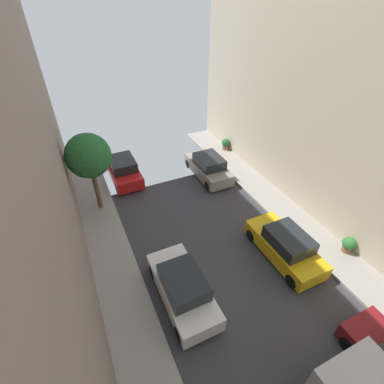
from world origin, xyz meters
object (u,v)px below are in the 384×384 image
(parked_car_right_2, at_px, (285,246))
(street_tree_0, at_px, (88,156))
(potted_plant_1, at_px, (349,244))
(parked_car_left_2, at_px, (183,288))
(potted_plant_0, at_px, (226,144))
(parked_car_left_3, at_px, (123,169))
(parked_car_right_3, at_px, (208,167))

(parked_car_right_2, bearing_deg, street_tree_0, 134.94)
(potted_plant_1, bearing_deg, parked_car_left_2, 172.33)
(potted_plant_0, bearing_deg, parked_car_right_2, -105.60)
(potted_plant_1, bearing_deg, parked_car_right_2, 158.53)
(parked_car_left_2, bearing_deg, parked_car_left_3, 90.00)
(parked_car_left_3, height_order, potted_plant_0, parked_car_left_3)
(parked_car_right_3, bearing_deg, parked_car_left_2, -123.91)
(parked_car_right_2, xyz_separation_m, potted_plant_1, (2.98, -1.17, -0.10))
(street_tree_0, distance_m, potted_plant_0, 11.31)
(parked_car_right_2, bearing_deg, parked_car_right_3, 90.00)
(potted_plant_0, bearing_deg, street_tree_0, -163.15)
(parked_car_left_3, bearing_deg, parked_car_left_2, -90.00)
(parked_car_left_2, distance_m, potted_plant_0, 13.59)
(street_tree_0, bearing_deg, parked_car_right_2, -45.06)
(potted_plant_0, distance_m, potted_plant_1, 11.83)
(parked_car_right_2, relative_size, street_tree_0, 0.90)
(parked_car_left_2, xyz_separation_m, parked_car_left_3, (0.00, 10.21, 0.00))
(parked_car_right_2, distance_m, street_tree_0, 10.97)
(parked_car_left_3, bearing_deg, potted_plant_0, 3.38)
(parked_car_left_2, xyz_separation_m, street_tree_0, (-2.07, 7.53, 2.87))
(parked_car_left_2, height_order, parked_car_right_2, same)
(parked_car_left_2, bearing_deg, potted_plant_0, 51.94)
(parked_car_right_3, height_order, potted_plant_1, parked_car_right_3)
(street_tree_0, relative_size, potted_plant_0, 5.18)
(street_tree_0, bearing_deg, potted_plant_1, -39.65)
(parked_car_right_2, height_order, street_tree_0, street_tree_0)
(parked_car_right_3, bearing_deg, parked_car_right_2, -90.00)
(parked_car_left_3, distance_m, potted_plant_1, 14.09)
(parked_car_right_3, xyz_separation_m, street_tree_0, (-7.47, -0.50, 2.87))
(parked_car_left_2, distance_m, parked_car_right_2, 5.40)
(parked_car_left_3, distance_m, parked_car_right_2, 11.51)
(parked_car_left_3, distance_m, potted_plant_0, 8.39)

